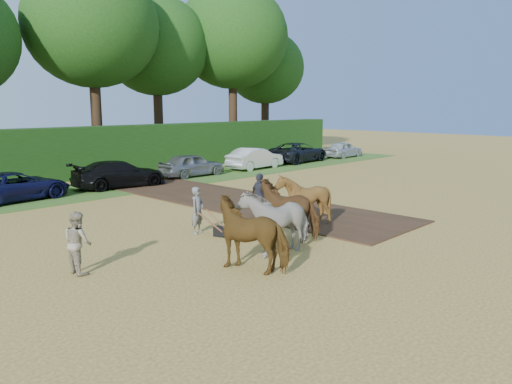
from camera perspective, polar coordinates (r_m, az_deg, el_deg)
name	(u,v)px	position (r m, az deg, el deg)	size (l,w,h in m)	color
ground	(343,234)	(17.07, 9.95, -4.70)	(120.00, 120.00, 0.00)	gold
earth_strip	(232,200)	(22.61, -2.76, -0.90)	(4.50, 17.00, 0.05)	#472D1C
grass_verge	(120,187)	(27.24, -15.30, 0.59)	(50.00, 5.00, 0.03)	#38601E
hedgerow	(77,153)	(30.98, -19.76, 4.22)	(46.00, 1.60, 3.00)	#14380F
spectator_near	(78,242)	(13.57, -19.69, -5.45)	(0.78, 0.61, 1.61)	#BEB795
spectator_far	(260,196)	(18.83, 0.42, -0.47)	(1.02, 0.42, 1.74)	#2A2C38
plough_team	(280,214)	(15.43, 2.77, -2.53)	(6.33, 5.34, 1.90)	brown
parked_cars	(163,169)	(28.71, -10.58, 2.64)	(41.10, 3.37, 1.48)	silver
treeline	(15,22)	(33.42, -25.83, 17.07)	(48.70, 10.60, 14.21)	#382616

